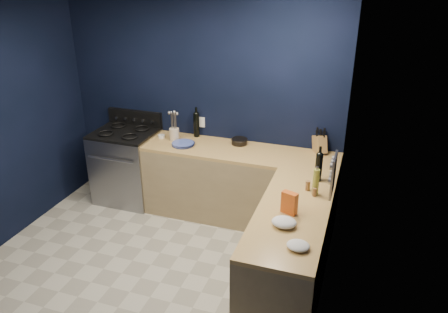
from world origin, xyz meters
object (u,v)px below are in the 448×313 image
at_px(plate_stack, 183,144).
at_px(crouton_bag, 289,203).
at_px(gas_range, 127,167).
at_px(utensil_crock, 174,134).
at_px(knife_block, 320,144).

bearing_deg(plate_stack, crouton_bag, -36.68).
bearing_deg(gas_range, plate_stack, -3.71).
bearing_deg(utensil_crock, crouton_bag, -36.67).
distance_m(gas_range, plate_stack, 0.95).
height_order(plate_stack, crouton_bag, crouton_bag).
distance_m(utensil_crock, knife_block, 1.75).
relative_size(gas_range, plate_stack, 3.47).
relative_size(gas_range, utensil_crock, 6.12).
bearing_deg(gas_range, utensil_crock, 5.99).
bearing_deg(knife_block, gas_range, 156.45).
height_order(knife_block, crouton_bag, knife_block).
xyz_separation_m(plate_stack, utensil_crock, (-0.17, 0.12, 0.06)).
distance_m(plate_stack, utensil_crock, 0.22).
relative_size(utensil_crock, knife_block, 0.75).
bearing_deg(gas_range, crouton_bag, -26.66).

